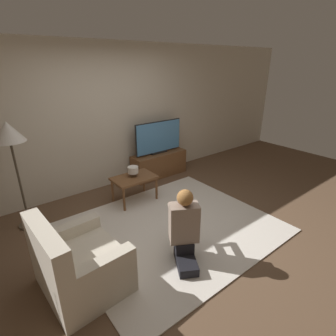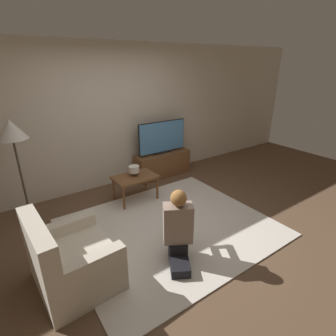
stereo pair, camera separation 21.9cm
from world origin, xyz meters
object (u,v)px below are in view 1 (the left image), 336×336
object	(u,v)px
person_kneeling	(184,226)
coffee_table	(134,180)
table_lamp	(133,171)
floor_lamp	(9,138)
tv	(159,137)
armchair	(79,266)

from	to	relation	value
person_kneeling	coffee_table	bearing A→B (deg)	-70.54
person_kneeling	table_lamp	size ratio (longest dim) A/B	5.14
floor_lamp	table_lamp	xyz separation A→B (m)	(1.63, -0.29, -0.78)
tv	table_lamp	xyz separation A→B (m)	(-0.98, -0.60, -0.28)
coffee_table	armchair	bearing A→B (deg)	-138.58
floor_lamp	person_kneeling	bearing A→B (deg)	-55.40
coffee_table	floor_lamp	size ratio (longest dim) A/B	0.46
tv	floor_lamp	world-z (taller)	floor_lamp
coffee_table	armchair	xyz separation A→B (m)	(-1.44, -1.27, -0.11)
tv	table_lamp	world-z (taller)	tv
person_kneeling	table_lamp	bearing A→B (deg)	-70.62
person_kneeling	table_lamp	world-z (taller)	person_kneeling
floor_lamp	person_kneeling	size ratio (longest dim) A/B	1.68
coffee_table	floor_lamp	bearing A→B (deg)	168.48
tv	floor_lamp	size ratio (longest dim) A/B	0.69
coffee_table	tv	bearing A→B (deg)	32.90
tv	armchair	distance (m)	3.14
floor_lamp	person_kneeling	world-z (taller)	floor_lamp
floor_lamp	table_lamp	world-z (taller)	floor_lamp
tv	table_lamp	bearing A→B (deg)	-148.66
table_lamp	armchair	bearing A→B (deg)	-137.83
armchair	table_lamp	size ratio (longest dim) A/B	5.16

